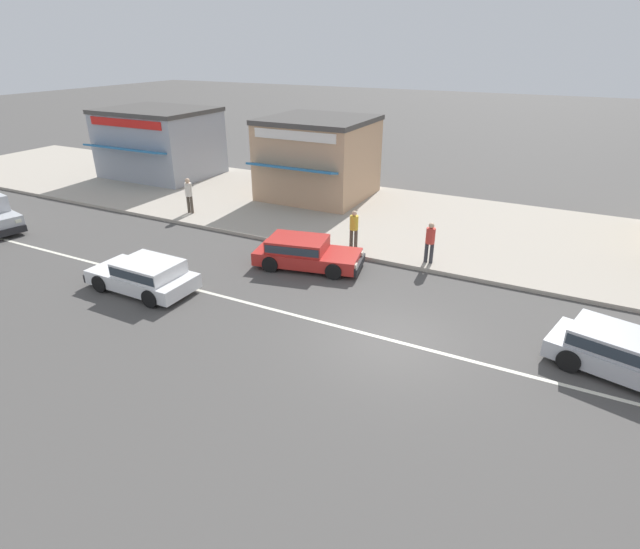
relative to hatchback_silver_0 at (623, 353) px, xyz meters
The scene contains 11 objects.
ground_plane 5.83m from the hatchback_silver_0, 167.84° to the right, with size 160.00×160.00×0.00m, color #4C4947.
lane_centre_stripe 5.83m from the hatchback_silver_0, 167.84° to the right, with size 50.40×0.14×0.01m, color silver.
kerb_strip 10.44m from the hatchback_silver_0, 122.95° to the left, with size 68.00×10.00×0.15m, color #ADA393.
hatchback_silver_0 is the anchor object (origin of this frame).
hatchback_red_1 10.61m from the hatchback_silver_0, 168.05° to the left, with size 4.22×2.42×1.10m.
hatchback_white_3 14.35m from the hatchback_silver_0, behind, with size 3.83×1.88×1.10m.
pedestrian_near_clock 18.88m from the hatchback_silver_0, 164.68° to the left, with size 0.34×0.34×1.70m.
pedestrian_mid_kerb 10.37m from the hatchback_silver_0, 154.51° to the left, with size 0.34×0.34×1.54m.
pedestrian_by_shop 7.60m from the hatchback_silver_0, 145.20° to the left, with size 0.34×0.34×1.57m.
shopfront_mid_block 26.98m from the hatchback_silver_0, 157.44° to the left, with size 6.41×5.81×3.97m.
shopfront_far_kios 17.65m from the hatchback_silver_0, 143.20° to the left, with size 5.29×5.83×4.07m.
Camera 1 is at (3.65, -11.66, 7.69)m, focal length 28.00 mm.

